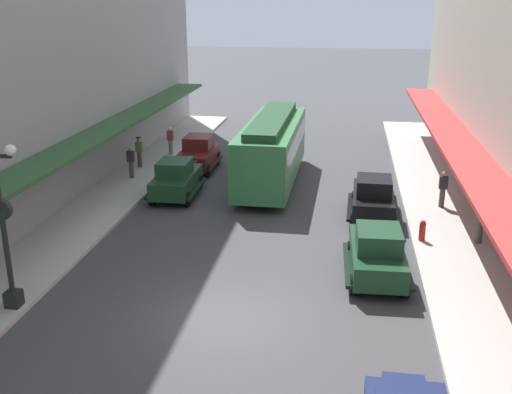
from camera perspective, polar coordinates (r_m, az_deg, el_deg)
The scene contains 14 objects.
ground_plane at distance 18.06m, azimuth -2.96°, elevation -11.48°, with size 200.00×200.00×0.00m, color #424244.
sidewalk_right at distance 18.21m, azimuth 21.42°, elevation -12.32°, with size 3.00×60.00×0.15m, color #B7B5AD.
parked_car_0 at distance 20.45m, azimuth 11.51°, elevation -5.14°, with size 2.27×4.31×1.84m.
parked_car_2 at distance 32.85m, azimuth -5.57°, elevation 4.22°, with size 2.18×4.27×1.84m.
parked_car_3 at distance 25.95m, azimuth 11.14°, elevation 0.04°, with size 2.20×4.28×1.84m.
parked_car_4 at distance 28.38m, azimuth -7.63°, elevation 1.84°, with size 2.25×4.30×1.84m.
streetcar at distance 29.99m, azimuth 1.52°, elevation 4.80°, with size 2.61×9.62×3.46m.
lamp_post_with_clock at distance 18.66m, azimuth -23.10°, elevation -1.89°, with size 1.42×0.44×5.16m.
fire_hydrant at distance 23.71m, azimuth 15.62°, elevation -3.09°, with size 0.24×0.24×0.82m.
pedestrian_0 at distance 24.02m, azimuth 20.67°, elevation -2.19°, with size 0.36×0.28×1.67m.
pedestrian_1 at distance 33.29m, azimuth -11.09°, elevation 4.27°, with size 0.36×0.28×1.67m.
pedestrian_2 at distance 31.38m, azimuth -11.87°, elevation 3.31°, with size 0.36×0.24×1.64m.
pedestrian_3 at distance 27.61m, azimuth 17.43°, elevation 0.75°, with size 0.36×0.24×1.64m.
pedestrian_4 at distance 35.78m, azimuth -8.18°, elevation 5.38°, with size 0.36×0.24×1.64m.
Camera 1 is at (3.28, -15.29, 9.03)m, focal length 41.85 mm.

